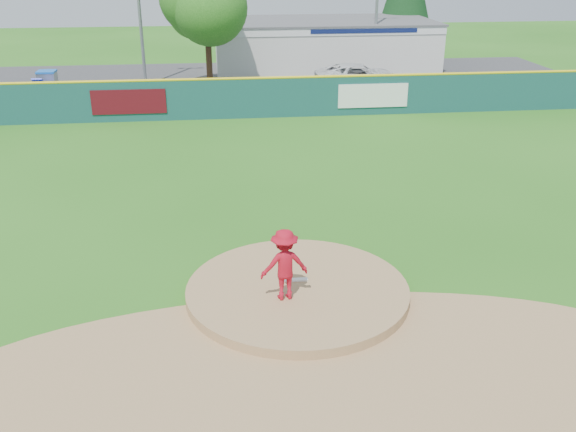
{
  "coord_description": "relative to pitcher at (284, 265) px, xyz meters",
  "views": [
    {
      "loc": [
        -1.86,
        -13.78,
        7.98
      ],
      "look_at": [
        0.0,
        2.0,
        1.3
      ],
      "focal_mm": 40.0,
      "sensor_mm": 36.0,
      "label": 1
    }
  ],
  "objects": [
    {
      "name": "van",
      "position": [
        7.36,
        25.16,
        -0.37
      ],
      "size": [
        5.3,
        2.45,
        1.47
      ],
      "primitive_type": "imported",
      "rotation": [
        0.0,
        0.0,
        1.57
      ],
      "color": "white",
      "rests_on": "parking_lot"
    },
    {
      "name": "playground_slide",
      "position": [
        -10.76,
        24.41,
        -0.34
      ],
      "size": [
        1.0,
        2.82,
        1.56
      ],
      "color": "blue",
      "rests_on": "ground"
    },
    {
      "name": "pitching_rubber",
      "position": [
        0.38,
        0.8,
        -0.86
      ],
      "size": [
        0.6,
        0.15,
        0.04
      ],
      "primitive_type": "cube",
      "color": "white",
      "rests_on": "pitchers_mound"
    },
    {
      "name": "parking_lot",
      "position": [
        0.38,
        27.5,
        -1.12
      ],
      "size": [
        44.0,
        16.0,
        0.02
      ],
      "primitive_type": "cube",
      "color": "#38383A",
      "rests_on": "ground"
    },
    {
      "name": "pool_building_grp",
      "position": [
        6.38,
        32.49,
        0.53
      ],
      "size": [
        15.2,
        8.2,
        3.31
      ],
      "color": "silver",
      "rests_on": "ground"
    },
    {
      "name": "outfield_fence",
      "position": [
        0.38,
        18.5,
        -0.04
      ],
      "size": [
        40.0,
        0.14,
        2.07
      ],
      "color": "#164746",
      "rests_on": "ground"
    },
    {
      "name": "deciduous_tree",
      "position": [
        -1.62,
        25.5,
        3.42
      ],
      "size": [
        5.6,
        5.6,
        7.36
      ],
      "color": "#382314",
      "rests_on": "ground"
    },
    {
      "name": "fence_banners",
      "position": [
        0.51,
        18.42,
        -0.13
      ],
      "size": [
        15.8,
        0.04,
        1.2
      ],
      "color": "#550C14",
      "rests_on": "ground"
    },
    {
      "name": "ground",
      "position": [
        0.38,
        0.5,
        -1.13
      ],
      "size": [
        120.0,
        120.0,
        0.0
      ],
      "primitive_type": "plane",
      "color": "#286B19",
      "rests_on": "ground"
    },
    {
      "name": "infield_dirt_arc",
      "position": [
        0.38,
        -2.5,
        -1.12
      ],
      "size": [
        15.4,
        15.4,
        0.01
      ],
      "primitive_type": "cylinder",
      "color": "#9E774C",
      "rests_on": "ground"
    },
    {
      "name": "pitchers_mound",
      "position": [
        0.38,
        0.5,
        -1.13
      ],
      "size": [
        5.5,
        5.5,
        0.5
      ],
      "primitive_type": "cylinder",
      "color": "#9E774C",
      "rests_on": "ground"
    },
    {
      "name": "pitcher",
      "position": [
        0.0,
        0.0,
        0.0
      ],
      "size": [
        1.22,
        0.81,
        1.76
      ],
      "primitive_type": "imported",
      "rotation": [
        0.0,
        0.0,
        3.28
      ],
      "color": "#B00F21",
      "rests_on": "pitchers_mound"
    }
  ]
}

